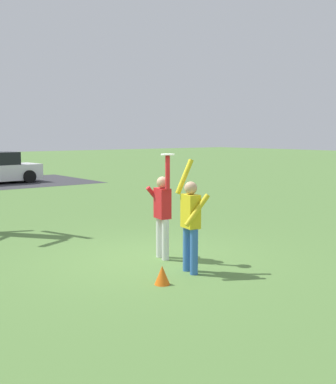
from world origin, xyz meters
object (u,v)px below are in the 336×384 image
person_defender (191,219)px  field_cone_orange (162,275)px  frisbee_disc (168,154)px  person_catcher (162,210)px

person_defender → field_cone_orange: (-0.82, -0.24, -0.82)m
person_defender → frisbee_disc: (0.16, 0.87, 1.11)m
person_defender → frisbee_disc: frisbee_disc is taller
person_defender → field_cone_orange: size_ratio=6.38×
person_catcher → person_defender: (-0.20, -1.10, -0.00)m
person_catcher → field_cone_orange: person_catcher is taller
field_cone_orange → person_catcher: bearing=52.6°
person_catcher → field_cone_orange: size_ratio=6.50×
frisbee_disc → field_cone_orange: size_ratio=0.82×
frisbee_disc → field_cone_orange: frisbee_disc is taller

